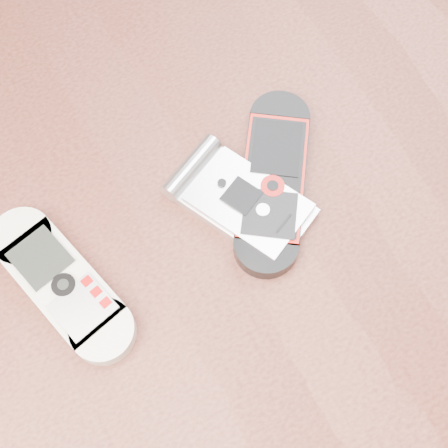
{
  "coord_description": "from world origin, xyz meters",
  "views": [
    {
      "loc": [
        -0.08,
        -0.16,
        1.18
      ],
      "look_at": [
        0.01,
        0.0,
        0.76
      ],
      "focal_mm": 50.0,
      "sensor_mm": 36.0,
      "label": 1
    }
  ],
  "objects_px": {
    "nokia_white": "(62,283)",
    "nokia_black_red": "(273,179)",
    "table": "(219,277)",
    "motorola_razr": "(245,202)"
  },
  "relations": [
    {
      "from": "nokia_white",
      "to": "motorola_razr",
      "type": "bearing_deg",
      "value": -17.06
    },
    {
      "from": "nokia_white",
      "to": "nokia_black_red",
      "type": "bearing_deg",
      "value": -14.35
    },
    {
      "from": "nokia_white",
      "to": "motorola_razr",
      "type": "height_order",
      "value": "motorola_razr"
    },
    {
      "from": "nokia_black_red",
      "to": "motorola_razr",
      "type": "height_order",
      "value": "motorola_razr"
    },
    {
      "from": "nokia_white",
      "to": "nokia_black_red",
      "type": "relative_size",
      "value": 0.89
    },
    {
      "from": "nokia_black_red",
      "to": "nokia_white",
      "type": "bearing_deg",
      "value": -144.31
    },
    {
      "from": "nokia_black_red",
      "to": "motorola_razr",
      "type": "xyz_separation_m",
      "value": [
        -0.03,
        -0.01,
        0.0
      ]
    },
    {
      "from": "nokia_black_red",
      "to": "motorola_razr",
      "type": "bearing_deg",
      "value": -130.82
    },
    {
      "from": "table",
      "to": "nokia_black_red",
      "type": "distance_m",
      "value": 0.13
    },
    {
      "from": "table",
      "to": "nokia_white",
      "type": "distance_m",
      "value": 0.16
    }
  ]
}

